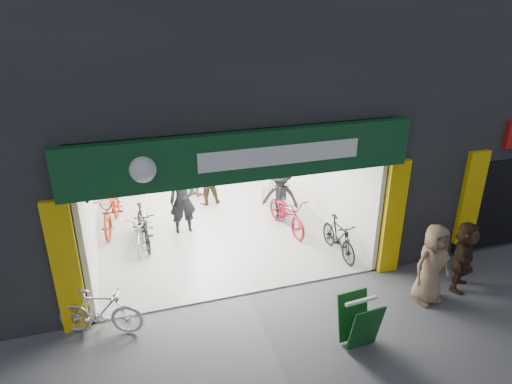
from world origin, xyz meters
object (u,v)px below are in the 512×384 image
pedestrian_near (432,264)px  bike_left_front (143,228)px  bike_right_front (339,237)px  parked_bike (100,312)px  sandwich_board (359,321)px

pedestrian_near → bike_left_front: bearing=136.0°
bike_left_front → pedestrian_near: size_ratio=1.06×
bike_left_front → bike_right_front: size_ratio=1.15×
parked_bike → pedestrian_near: (6.21, -0.94, 0.38)m
bike_left_front → parked_bike: (-1.00, -3.01, -0.00)m
sandwich_board → bike_left_front: bearing=120.6°
bike_right_front → pedestrian_near: size_ratio=0.92×
bike_right_front → parked_bike: size_ratio=1.00×
bike_right_front → sandwich_board: 2.99m
parked_bike → pedestrian_near: bearing=-79.5°
bike_right_front → sandwich_board: size_ratio=1.69×
bike_left_front → pedestrian_near: bearing=-25.5°
bike_right_front → pedestrian_near: (0.91, -2.11, 0.38)m
bike_left_front → parked_bike: 3.18m
sandwich_board → parked_bike: bearing=154.4°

